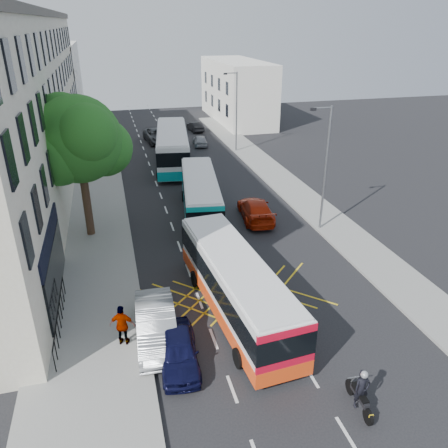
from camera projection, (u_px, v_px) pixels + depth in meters
ground at (310, 373)px, 17.31m from camera, size 120.00×120.00×0.00m
pavement_left at (91, 234)px, 28.46m from camera, size 5.00×70.00×0.15m
pavement_right at (316, 210)px, 32.18m from camera, size 3.00×70.00×0.15m
terrace_main at (5, 109)px, 32.69m from camera, size 8.30×45.00×13.50m
terrace_far at (49, 83)px, 60.18m from camera, size 8.00×20.00×10.00m
building_right at (237, 91)px, 60.27m from camera, size 6.00×18.00×8.00m
street_tree at (78, 141)px, 25.81m from camera, size 6.30×5.70×8.80m
lamp_near at (325, 163)px, 27.33m from camera, size 1.45×0.15×8.00m
lamp_far at (236, 108)px, 44.87m from camera, size 1.45×0.15×8.00m
railings at (59, 318)px, 19.40m from camera, size 0.08×5.60×1.14m
bus_near at (236, 285)px, 20.33m from camera, size 3.27×10.58×2.93m
bus_mid at (200, 195)px, 30.89m from camera, size 3.79×10.37×2.85m
bus_far at (172, 147)px, 41.79m from camera, size 4.47×12.48×3.43m
motorbike at (361, 391)px, 15.42m from camera, size 0.61×1.96×1.74m
parked_car_blue at (179, 350)px, 17.58m from camera, size 1.82×3.90×1.29m
parked_car_silver at (156, 324)px, 18.86m from camera, size 1.89×4.85×1.57m
red_hatchback at (256, 210)px, 30.55m from camera, size 2.63×5.20×1.45m
distant_car_grey at (158, 136)px, 50.19m from camera, size 3.13×5.71×1.52m
distant_car_silver at (200, 140)px, 48.93m from camera, size 1.73×3.60×1.19m
distant_car_dark at (195, 127)px, 55.35m from camera, size 1.68×3.75×1.19m
pedestrian_far at (123, 325)px, 18.32m from camera, size 1.19×0.79×1.88m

